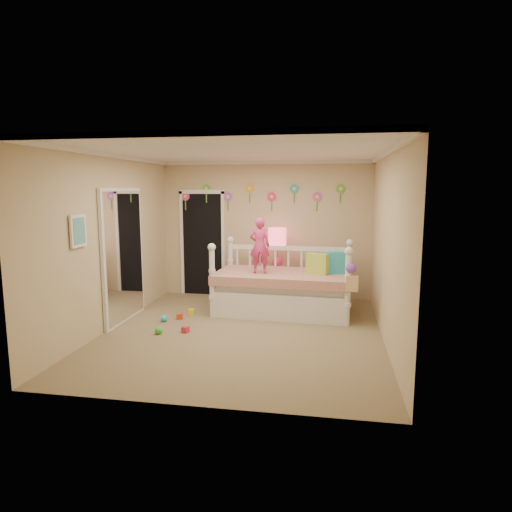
% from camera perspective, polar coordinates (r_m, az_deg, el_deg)
% --- Properties ---
extents(floor, '(4.00, 4.50, 0.01)m').
position_cam_1_polar(floor, '(6.57, -1.76, -9.85)').
color(floor, '#7F684C').
rests_on(floor, ground).
extents(ceiling, '(4.00, 4.50, 0.01)m').
position_cam_1_polar(ceiling, '(6.25, -1.88, 13.37)').
color(ceiling, white).
rests_on(ceiling, floor).
extents(back_wall, '(4.00, 0.01, 2.60)m').
position_cam_1_polar(back_wall, '(8.48, 1.20, 3.34)').
color(back_wall, tan).
rests_on(back_wall, floor).
extents(left_wall, '(0.01, 4.50, 2.60)m').
position_cam_1_polar(left_wall, '(6.96, -18.19, 1.74)').
color(left_wall, tan).
rests_on(left_wall, floor).
extents(right_wall, '(0.01, 4.50, 2.60)m').
position_cam_1_polar(right_wall, '(6.20, 16.61, 1.02)').
color(right_wall, tan).
rests_on(right_wall, floor).
extents(crown_molding, '(4.00, 4.50, 0.06)m').
position_cam_1_polar(crown_molding, '(6.25, -1.87, 13.10)').
color(crown_molding, white).
rests_on(crown_molding, ceiling).
extents(daybed, '(2.35, 1.35, 1.24)m').
position_cam_1_polar(daybed, '(7.49, 3.52, -2.63)').
color(daybed, white).
rests_on(daybed, floor).
extents(pillow_turquoise, '(0.38, 0.20, 0.37)m').
position_cam_1_polar(pillow_turquoise, '(7.43, 10.15, -0.86)').
color(pillow_turquoise, '#27AFC5').
rests_on(pillow_turquoise, daybed).
extents(pillow_lime, '(0.38, 0.26, 0.34)m').
position_cam_1_polar(pillow_lime, '(7.36, 7.91, -1.00)').
color(pillow_lime, '#AAD03F').
rests_on(pillow_lime, daybed).
extents(child, '(0.35, 0.24, 0.93)m').
position_cam_1_polar(child, '(7.31, 0.46, 1.34)').
color(child, '#E23379').
rests_on(child, daybed).
extents(nightstand, '(0.42, 0.33, 0.64)m').
position_cam_1_polar(nightstand, '(8.28, 2.70, -3.67)').
color(nightstand, white).
rests_on(nightstand, floor).
extents(table_lamp, '(0.33, 0.33, 0.74)m').
position_cam_1_polar(table_lamp, '(8.14, 2.74, 1.89)').
color(table_lamp, '#DC1D62').
rests_on(table_lamp, nightstand).
extents(closet_doorway, '(0.90, 0.04, 2.07)m').
position_cam_1_polar(closet_doorway, '(8.77, -6.93, 1.71)').
color(closet_doorway, black).
rests_on(closet_doorway, back_wall).
extents(flower_decals, '(3.40, 0.02, 0.50)m').
position_cam_1_polar(flower_decals, '(8.45, 0.60, 7.67)').
color(flower_decals, '#B2668C').
rests_on(flower_decals, back_wall).
extents(mirror_closet, '(0.07, 1.30, 2.10)m').
position_cam_1_polar(mirror_closet, '(7.24, -16.72, 0.06)').
color(mirror_closet, white).
rests_on(mirror_closet, left_wall).
extents(wall_picture, '(0.05, 0.34, 0.42)m').
position_cam_1_polar(wall_picture, '(6.14, -21.95, 3.03)').
color(wall_picture, white).
rests_on(wall_picture, left_wall).
extents(hanging_bag, '(0.20, 0.16, 0.36)m').
position_cam_1_polar(hanging_bag, '(6.81, 12.12, -2.80)').
color(hanging_bag, beige).
rests_on(hanging_bag, daybed).
extents(toy_scatter, '(1.26, 1.51, 0.11)m').
position_cam_1_polar(toy_scatter, '(6.96, -9.12, -8.41)').
color(toy_scatter, '#996666').
rests_on(toy_scatter, floor).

